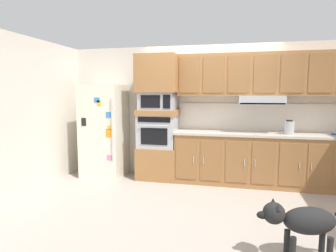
# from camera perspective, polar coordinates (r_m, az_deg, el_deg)

# --- Properties ---
(ground_plane) EXTENTS (9.60, 9.60, 0.00)m
(ground_plane) POSITION_cam_1_polar(r_m,az_deg,el_deg) (4.77, 6.91, -13.28)
(ground_plane) COLOR #9E9389
(back_kitchen_wall) EXTENTS (6.20, 0.12, 2.50)m
(back_kitchen_wall) POSITION_cam_1_polar(r_m,az_deg,el_deg) (5.60, 8.32, 2.77)
(back_kitchen_wall) COLOR beige
(back_kitchen_wall) RESTS_ON ground
(side_panel_left) EXTENTS (0.12, 7.10, 2.50)m
(side_panel_left) POSITION_cam_1_polar(r_m,az_deg,el_deg) (5.54, -23.07, 2.27)
(side_panel_left) COLOR beige
(side_panel_left) RESTS_ON ground
(refrigerator) EXTENTS (0.76, 0.73, 1.76)m
(refrigerator) POSITION_cam_1_polar(r_m,az_deg,el_deg) (5.75, -12.44, -0.92)
(refrigerator) COLOR silver
(refrigerator) RESTS_ON ground
(oven_base_cabinet) EXTENTS (0.74, 0.62, 0.60)m
(oven_base_cabinet) POSITION_cam_1_polar(r_m,az_deg,el_deg) (5.55, -1.91, -7.13)
(oven_base_cabinet) COLOR #996638
(oven_base_cabinet) RESTS_ON ground
(built_in_oven) EXTENTS (0.70, 0.62, 0.60)m
(built_in_oven) POSITION_cam_1_polar(r_m,az_deg,el_deg) (5.44, -1.94, -0.98)
(built_in_oven) COLOR #A8AAAF
(built_in_oven) RESTS_ON oven_base_cabinet
(appliance_mid_shelf) EXTENTS (0.74, 0.62, 0.10)m
(appliance_mid_shelf) POSITION_cam_1_polar(r_m,az_deg,el_deg) (5.41, -1.94, 2.70)
(appliance_mid_shelf) COLOR #996638
(appliance_mid_shelf) RESTS_ON built_in_oven
(microwave) EXTENTS (0.64, 0.54, 0.32)m
(microwave) POSITION_cam_1_polar(r_m,az_deg,el_deg) (5.39, -1.96, 4.92)
(microwave) COLOR #A8AAAF
(microwave) RESTS_ON appliance_mid_shelf
(appliance_upper_cabinet) EXTENTS (0.74, 0.62, 0.68)m
(appliance_upper_cabinet) POSITION_cam_1_polar(r_m,az_deg,el_deg) (5.41, -1.97, 10.23)
(appliance_upper_cabinet) COLOR #996638
(appliance_upper_cabinet) RESTS_ON microwave
(lower_cabinet_run) EXTENTS (3.00, 0.63, 0.88)m
(lower_cabinet_run) POSITION_cam_1_polar(r_m,az_deg,el_deg) (5.36, 17.93, -6.42)
(lower_cabinet_run) COLOR #996638
(lower_cabinet_run) RESTS_ON ground
(countertop_slab) EXTENTS (3.04, 0.64, 0.04)m
(countertop_slab) POSITION_cam_1_polar(r_m,az_deg,el_deg) (5.28, 18.11, -1.54)
(countertop_slab) COLOR #BCB2A3
(countertop_slab) RESTS_ON lower_cabinet_run
(backsplash_panel) EXTENTS (3.04, 0.02, 0.50)m
(backsplash_panel) POSITION_cam_1_polar(r_m,az_deg,el_deg) (5.54, 17.95, 1.64)
(backsplash_panel) COLOR silver
(backsplash_panel) RESTS_ON countertop_slab
(upper_cabinet_with_hood) EXTENTS (3.00, 0.48, 0.88)m
(upper_cabinet_with_hood) POSITION_cam_1_polar(r_m,az_deg,el_deg) (5.36, 18.36, 9.32)
(upper_cabinet_with_hood) COLOR #996638
(upper_cabinet_with_hood) RESTS_ON backsplash_panel
(screwdriver) EXTENTS (0.17, 0.16, 0.03)m
(screwdriver) POSITION_cam_1_polar(r_m,az_deg,el_deg) (5.55, 29.98, -1.36)
(screwdriver) COLOR blue
(screwdriver) RESTS_ON countertop_slab
(electric_kettle) EXTENTS (0.17, 0.17, 0.24)m
(electric_kettle) POSITION_cam_1_polar(r_m,az_deg,el_deg) (5.27, 22.71, -0.27)
(electric_kettle) COLOR #A8AAAF
(electric_kettle) RESTS_ON countertop_slab
(dog) EXTENTS (0.89, 0.36, 0.59)m
(dog) POSITION_cam_1_polar(r_m,az_deg,el_deg) (3.19, 24.78, -16.59)
(dog) COLOR black
(dog) RESTS_ON ground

